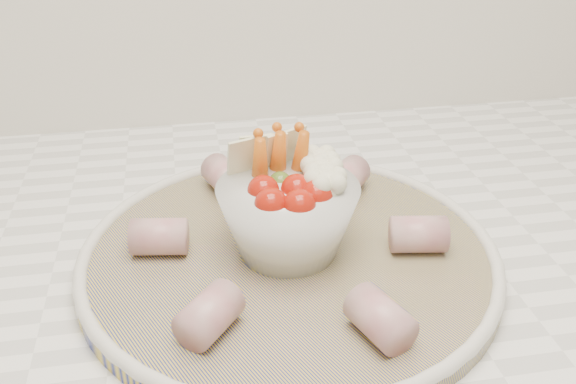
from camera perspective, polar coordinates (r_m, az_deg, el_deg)
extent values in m
cube|color=white|center=(0.63, -9.50, -6.54)|extent=(2.04, 0.62, 0.04)
cylinder|color=navy|center=(0.58, 0.11, -5.86)|extent=(0.50, 0.50, 0.01)
torus|color=silver|center=(0.58, 0.11, -5.25)|extent=(0.38, 0.38, 0.01)
sphere|color=#A5170A|center=(0.52, -1.53, -1.09)|extent=(0.03, 0.03, 0.03)
sphere|color=#A5170A|center=(0.52, 1.02, -1.20)|extent=(0.03, 0.03, 0.03)
sphere|color=#A5170A|center=(0.54, 2.61, -0.29)|extent=(0.03, 0.03, 0.03)
sphere|color=#A5170A|center=(0.54, -2.20, 0.09)|extent=(0.03, 0.03, 0.03)
sphere|color=#A5170A|center=(0.55, 0.78, 0.20)|extent=(0.03, 0.03, 0.03)
sphere|color=#A5170A|center=(0.55, 2.49, 0.71)|extent=(0.03, 0.03, 0.03)
sphere|color=#4A6B23|center=(0.56, -0.71, 0.82)|extent=(0.02, 0.02, 0.02)
cone|color=#C55912|center=(0.56, -2.51, 2.16)|extent=(0.02, 0.03, 0.06)
cone|color=#C55912|center=(0.57, -0.85, 2.76)|extent=(0.02, 0.03, 0.06)
cone|color=#C55912|center=(0.57, 1.10, 2.78)|extent=(0.03, 0.04, 0.06)
sphere|color=silver|center=(0.56, 2.97, 1.41)|extent=(0.03, 0.03, 0.03)
sphere|color=silver|center=(0.55, 3.41, 0.35)|extent=(0.03, 0.03, 0.03)
sphere|color=silver|center=(0.58, 2.76, 2.27)|extent=(0.03, 0.03, 0.03)
cube|color=beige|center=(0.58, -2.21, 3.14)|extent=(0.04, 0.01, 0.05)
cube|color=beige|center=(0.58, -0.33, 3.49)|extent=(0.04, 0.03, 0.05)
cube|color=beige|center=(0.57, -3.42, 2.82)|extent=(0.04, 0.02, 0.05)
cylinder|color=#A64C59|center=(0.58, 11.52, -3.70)|extent=(0.05, 0.04, 0.03)
cylinder|color=#A64C59|center=(0.67, 5.23, 1.20)|extent=(0.06, 0.06, 0.03)
cylinder|color=#A64C59|center=(0.67, -5.64, 1.37)|extent=(0.05, 0.06, 0.03)
cylinder|color=#A64C59|center=(0.58, -11.37, -3.91)|extent=(0.05, 0.04, 0.03)
cylinder|color=#A64C59|center=(0.49, -7.00, -10.77)|extent=(0.06, 0.06, 0.03)
cylinder|color=#A64C59|center=(0.49, 8.19, -11.06)|extent=(0.05, 0.06, 0.03)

